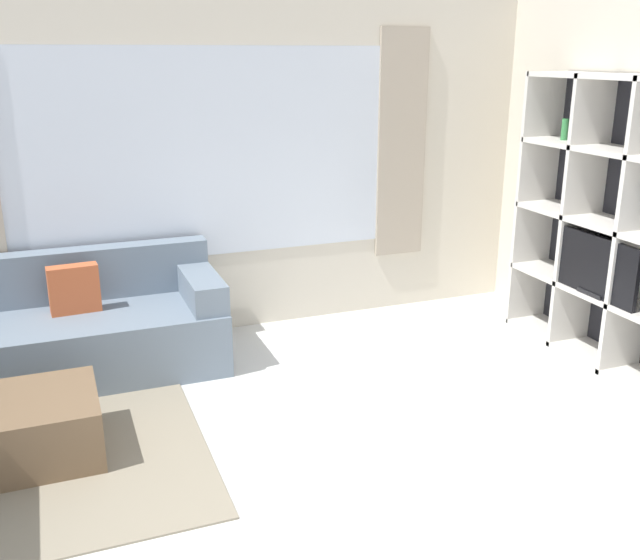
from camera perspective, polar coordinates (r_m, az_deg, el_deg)
wall_back at (r=5.67m, az=-9.29°, el=8.98°), size 6.73×0.11×2.70m
area_rug at (r=4.51m, az=-23.43°, el=-12.95°), size 2.13×1.99×0.01m
shelving_unit at (r=5.35m, az=24.23°, el=3.47°), size 0.39×2.23×2.06m
couch_main at (r=5.35m, az=-19.72°, el=-4.00°), size 2.18×0.88×0.83m
ottoman at (r=4.40m, az=-21.03°, el=-10.84°), size 0.58×0.67×0.36m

